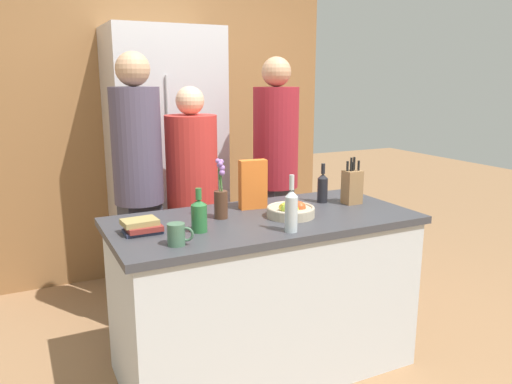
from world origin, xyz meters
TOP-DOWN VIEW (x-y plane):
  - ground_plane at (0.00, 0.00)m, footprint 14.00×14.00m
  - kitchen_island at (0.00, 0.00)m, footprint 1.66×0.79m
  - back_wall_wood at (0.00, 1.81)m, footprint 2.86×0.12m
  - refrigerator at (-0.12, 1.45)m, footprint 0.83×0.62m
  - fruit_bowl at (0.14, -0.06)m, footprint 0.26×0.26m
  - knife_block at (0.61, 0.04)m, footprint 0.10×0.09m
  - flower_vase at (-0.22, 0.08)m, footprint 0.07×0.07m
  - cereal_box at (0.03, 0.20)m, footprint 0.16×0.08m
  - coffee_mug at (-0.57, -0.25)m, footprint 0.11×0.08m
  - book_stack at (-0.66, 0.01)m, footprint 0.19×0.15m
  - bottle_oil at (-0.00, -0.29)m, footprint 0.06×0.06m
  - bottle_vinegar at (0.47, 0.14)m, footprint 0.06×0.06m
  - bottle_wine at (-0.40, -0.09)m, footprint 0.08×0.08m
  - person_at_sink at (-0.50, 0.76)m, footprint 0.31×0.31m
  - person_in_blue at (-0.14, 0.77)m, footprint 0.34×0.34m
  - person_in_red_tee at (0.51, 0.82)m, footprint 0.33×0.33m

SIDE VIEW (x-z plane):
  - ground_plane at x=0.00m, z-range 0.00..0.00m
  - kitchen_island at x=0.00m, z-range 0.00..0.90m
  - person_in_blue at x=-0.14m, z-range 0.10..1.68m
  - book_stack at x=-0.66m, z-range 0.90..0.96m
  - fruit_bowl at x=0.14m, z-range 0.88..0.99m
  - coffee_mug at x=-0.57m, z-range 0.90..1.00m
  - bottle_wine at x=-0.40m, z-range 0.87..1.09m
  - bottle_vinegar at x=0.47m, z-range 0.87..1.11m
  - knife_block at x=0.61m, z-range 0.86..1.14m
  - refrigerator at x=-0.12m, z-range 0.00..2.01m
  - flower_vase at x=-0.22m, z-range 0.85..1.17m
  - bottle_oil at x=0.00m, z-range 0.87..1.15m
  - person_in_red_tee at x=0.51m, z-range 0.12..1.90m
  - person_at_sink at x=-0.50m, z-range 0.13..1.92m
  - cereal_box at x=0.03m, z-range 0.90..1.18m
  - back_wall_wood at x=0.00m, z-range 0.00..2.60m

